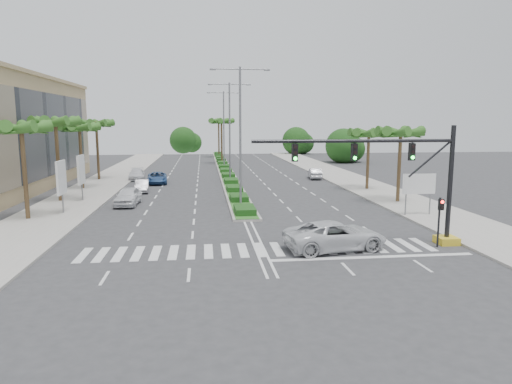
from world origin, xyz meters
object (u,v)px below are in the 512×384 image
(car_parked_a, at_px, (128,196))
(car_parked_d, at_px, (137,174))
(car_crossing, at_px, (335,235))
(car_right, at_px, (315,173))
(car_parked_b, at_px, (142,186))
(car_parked_c, at_px, (157,178))

(car_parked_a, relative_size, car_parked_d, 0.99)
(car_parked_d, bearing_deg, car_crossing, -70.07)
(car_parked_a, height_order, car_right, car_parked_a)
(car_parked_b, xyz_separation_m, car_parked_d, (-2.05, 10.71, 0.04))
(car_parked_d, relative_size, car_crossing, 0.79)
(car_parked_c, xyz_separation_m, car_crossing, (13.19, -30.35, 0.15))
(car_crossing, xyz_separation_m, car_right, (6.86, 32.81, -0.15))
(car_parked_c, relative_size, car_crossing, 0.83)
(car_crossing, height_order, car_right, car_crossing)
(car_parked_c, bearing_deg, car_parked_b, -102.93)
(car_parked_a, xyz_separation_m, car_crossing, (14.35, -16.05, 0.03))
(car_parked_a, bearing_deg, car_parked_d, 98.81)
(car_right, bearing_deg, car_crossing, 84.75)
(car_parked_d, xyz_separation_m, car_crossing, (16.18, -34.51, 0.14))
(car_parked_b, relative_size, car_parked_d, 0.83)
(car_parked_a, bearing_deg, car_parked_b, 91.53)
(car_parked_c, height_order, car_right, same)
(car_parked_b, distance_m, car_parked_d, 10.90)
(car_crossing, bearing_deg, car_parked_d, 15.22)
(car_parked_b, relative_size, car_parked_c, 0.79)
(car_parked_c, distance_m, car_crossing, 33.09)
(car_parked_d, bearing_deg, car_parked_b, -84.37)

